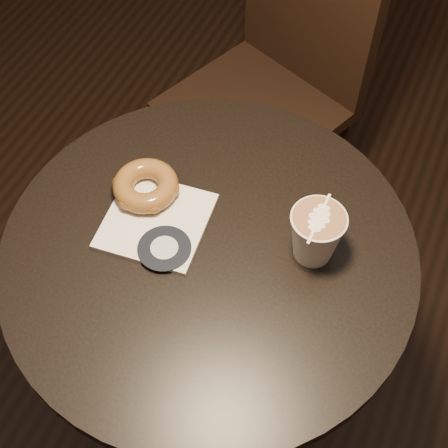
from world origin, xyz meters
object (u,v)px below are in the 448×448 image
object	(u,v)px
pastry_bag	(156,221)
latte_cup	(316,236)
chair	(281,60)
doughnut	(146,186)
cafe_table	(211,302)

from	to	relation	value
pastry_bag	latte_cup	world-z (taller)	latte_cup
chair	latte_cup	distance (m)	0.73
doughnut	latte_cup	world-z (taller)	latte_cup
chair	pastry_bag	world-z (taller)	chair
pastry_bag	latte_cup	size ratio (longest dim) A/B	1.70
latte_cup	chair	bearing A→B (deg)	114.22
chair	doughnut	xyz separation A→B (m)	(-0.02, -0.64, 0.21)
cafe_table	pastry_bag	bearing A→B (deg)	175.47
latte_cup	doughnut	bearing A→B (deg)	-178.81
cafe_table	latte_cup	bearing A→B (deg)	20.29
chair	pastry_bag	bearing A→B (deg)	-66.39
pastry_bag	doughnut	world-z (taller)	doughnut
pastry_bag	doughnut	distance (m)	0.07
cafe_table	chair	world-z (taller)	chair
chair	latte_cup	xyz separation A→B (m)	(0.28, -0.63, 0.24)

